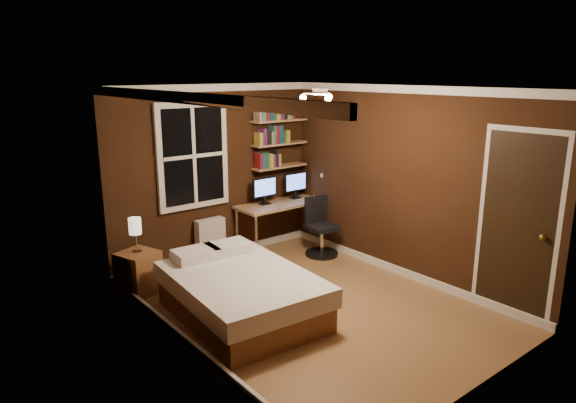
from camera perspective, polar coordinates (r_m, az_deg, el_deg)
floor at (r=6.14m, az=2.59°, el=-11.49°), size 4.20×4.20×0.00m
wall_back at (r=7.37m, az=-8.16°, el=3.05°), size 3.20×0.04×2.50m
wall_left at (r=4.84m, az=-11.63°, el=-3.10°), size 0.04×4.20×2.50m
wall_right at (r=6.85m, az=12.81°, el=1.97°), size 0.04×4.20×2.50m
ceiling at (r=5.53m, az=2.89°, el=12.51°), size 3.20×4.20×0.02m
window at (r=7.12m, az=-10.53°, el=5.01°), size 1.06×0.06×1.46m
door at (r=6.09m, az=24.08°, el=-2.66°), size 0.03×0.82×2.05m
door_knob at (r=5.94m, az=26.43°, el=-3.58°), size 0.06×0.06×0.06m
ceiling_fixture at (r=5.46m, az=3.59°, el=11.43°), size 0.44×0.44×0.18m
bookshelf_lower at (r=7.87m, az=-0.94°, el=3.91°), size 0.92×0.22×0.03m
books_row_lower at (r=7.85m, az=-0.95°, el=4.85°), size 0.42×0.16×0.23m
bookshelf_middle at (r=7.82m, az=-0.95°, el=6.44°), size 0.92×0.22×0.03m
books_row_middle at (r=7.80m, az=-0.96°, el=7.38°), size 0.54×0.16×0.23m
bookshelf_upper at (r=7.78m, az=-0.96°, el=8.99°), size 0.92×0.22×0.03m
books_row_upper at (r=7.77m, az=-0.97°, el=9.95°), size 0.66×0.16×0.23m
bed at (r=5.83m, az=-5.27°, el=-10.10°), size 1.47×1.95×0.63m
nightstand at (r=6.63m, az=-16.27°, el=-7.60°), size 0.54×0.54×0.53m
bedside_lamp at (r=6.47m, az=-16.57°, el=-3.62°), size 0.15×0.15×0.44m
radiator at (r=7.43m, az=-8.61°, el=-4.31°), size 0.43×0.15×0.64m
desk at (r=7.82m, az=-0.36°, el=-0.46°), size 1.55×0.58×0.74m
monitor_left at (r=7.63m, az=-2.61°, el=1.19°), size 0.42×0.12×0.41m
monitor_right at (r=7.98m, az=0.83°, el=1.80°), size 0.42×0.12×0.41m
desk_lamp at (r=8.05m, az=3.55°, el=1.99°), size 0.14×0.32×0.44m
office_chair at (r=7.65m, az=3.63°, el=-3.62°), size 0.48×0.48×0.88m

